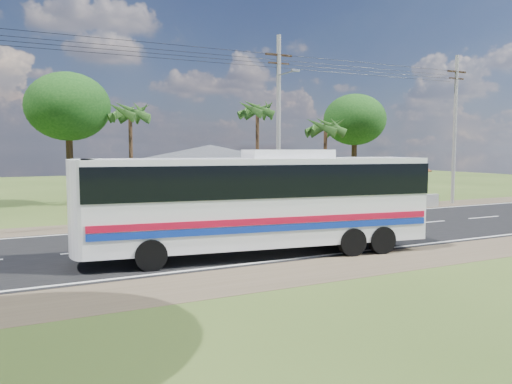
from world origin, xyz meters
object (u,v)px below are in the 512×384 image
waiting_shed (383,168)px  coach_bus (261,195)px  motorcycle (334,207)px  person (418,198)px

waiting_shed → coach_bus: bearing=-143.6°
waiting_shed → coach_bus: coach_bus is taller
coach_bus → motorcycle: 12.83m
motorcycle → person: size_ratio=1.15×
coach_bus → person: bearing=35.4°
motorcycle → waiting_shed: bearing=-56.3°
waiting_shed → person: size_ratio=3.34×
waiting_shed → motorcycle: waiting_shed is taller
motorcycle → person: 6.83m
motorcycle → coach_bus: bearing=139.4°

